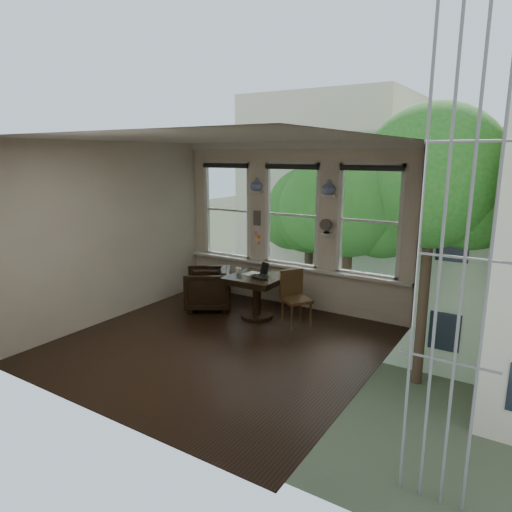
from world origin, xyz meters
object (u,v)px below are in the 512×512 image
Objects in this scene: armchair_left at (208,289)px; side_chair_right at (297,299)px; laptop at (257,278)px; table at (257,297)px; mug at (238,270)px.

side_chair_right reaches higher than armchair_left.
armchair_left is 2.30× the size of laptop.
side_chair_right is (0.77, 0.01, 0.09)m from table.
mug is at bearing -179.65° from laptop.
side_chair_right is 8.62× the size of mug.
laptop is (0.09, -0.14, 0.39)m from table.
armchair_left is 0.78m from mug.
mug is (-0.46, 0.12, 0.04)m from laptop.
mug reaches higher than table.
table is 2.52× the size of laptop.
table is at bearing 60.46° from armchair_left.
laptop is (-0.68, -0.15, 0.30)m from side_chair_right.
table is 0.56m from mug.
armchair_left is at bearing -175.03° from mug.
side_chair_right reaches higher than table.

